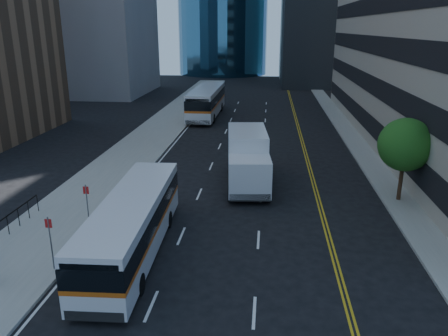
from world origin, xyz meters
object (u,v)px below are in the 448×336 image
at_px(box_truck, 248,158).
at_px(bus_front, 133,224).
at_px(bus_rear, 207,101).
at_px(street_tree, 405,145).

bearing_deg(box_truck, bus_front, -121.12).
xyz_separation_m(bus_rear, box_truck, (6.11, -23.73, 0.04)).
relative_size(street_tree, bus_front, 0.46).
bearing_deg(bus_rear, street_tree, -58.21).
distance_m(bus_front, box_truck, 11.21).
bearing_deg(street_tree, bus_rear, 121.16).
distance_m(bus_rear, box_truck, 24.50).
bearing_deg(street_tree, box_truck, 167.69).
height_order(street_tree, bus_rear, street_tree).
bearing_deg(bus_front, box_truck, 62.09).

